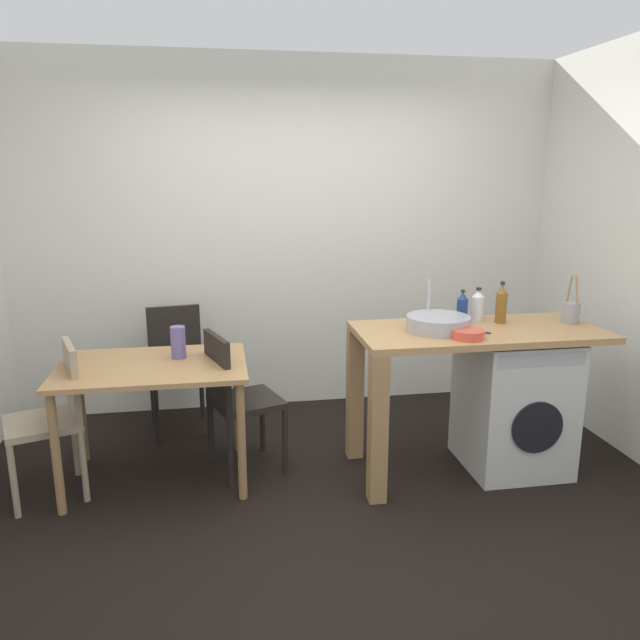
# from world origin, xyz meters

# --- Properties ---
(ground_plane) EXTENTS (5.46, 5.46, 0.00)m
(ground_plane) POSITION_xyz_m (0.00, 0.00, 0.00)
(ground_plane) COLOR black
(wall_back) EXTENTS (4.60, 0.10, 2.70)m
(wall_back) POSITION_xyz_m (0.00, 1.75, 1.35)
(wall_back) COLOR silver
(wall_back) RESTS_ON ground_plane
(dining_table) EXTENTS (1.10, 0.76, 0.74)m
(dining_table) POSITION_xyz_m (-0.96, 0.55, 0.64)
(dining_table) COLOR tan
(dining_table) RESTS_ON ground_plane
(chair_person_seat) EXTENTS (0.51, 0.51, 0.90)m
(chair_person_seat) POSITION_xyz_m (-1.51, 0.47, 0.51)
(chair_person_seat) COLOR gray
(chair_person_seat) RESTS_ON ground_plane
(chair_opposite) EXTENTS (0.51, 0.51, 0.90)m
(chair_opposite) POSITION_xyz_m (-0.48, 0.58, 0.51)
(chair_opposite) COLOR black
(chair_opposite) RESTS_ON ground_plane
(chair_spare_by_wall) EXTENTS (0.46, 0.46, 0.90)m
(chair_spare_by_wall) POSITION_xyz_m (-0.87, 1.32, 0.51)
(chair_spare_by_wall) COLOR black
(chair_spare_by_wall) RESTS_ON ground_plane
(kitchen_counter) EXTENTS (1.50, 0.68, 0.92)m
(kitchen_counter) POSITION_xyz_m (0.79, 0.36, 0.76)
(kitchen_counter) COLOR tan
(kitchen_counter) RESTS_ON ground_plane
(washing_machine) EXTENTS (0.60, 0.61, 0.86)m
(washing_machine) POSITION_xyz_m (1.26, 0.36, 0.43)
(washing_machine) COLOR silver
(washing_machine) RESTS_ON ground_plane
(sink_basin) EXTENTS (0.38, 0.38, 0.09)m
(sink_basin) POSITION_xyz_m (0.74, 0.36, 0.97)
(sink_basin) COLOR #9EA0A5
(sink_basin) RESTS_ON kitchen_counter
(tap) EXTENTS (0.02, 0.02, 0.28)m
(tap) POSITION_xyz_m (0.74, 0.54, 1.06)
(tap) COLOR #B2B2B7
(tap) RESTS_ON kitchen_counter
(bottle_tall_green) EXTENTS (0.07, 0.07, 0.21)m
(bottle_tall_green) POSITION_xyz_m (0.96, 0.54, 1.01)
(bottle_tall_green) COLOR navy
(bottle_tall_green) RESTS_ON kitchen_counter
(bottle_squat_brown) EXTENTS (0.08, 0.08, 0.21)m
(bottle_squat_brown) POSITION_xyz_m (1.08, 0.58, 1.02)
(bottle_squat_brown) COLOR silver
(bottle_squat_brown) RESTS_ON kitchen_counter
(bottle_clear_small) EXTENTS (0.07, 0.07, 0.26)m
(bottle_clear_small) POSITION_xyz_m (1.20, 0.48, 1.04)
(bottle_clear_small) COLOR brown
(bottle_clear_small) RESTS_ON kitchen_counter
(mixing_bowl) EXTENTS (0.19, 0.19, 0.05)m
(mixing_bowl) POSITION_xyz_m (0.84, 0.16, 0.95)
(mixing_bowl) COLOR #D84C38
(mixing_bowl) RESTS_ON kitchen_counter
(utensil_crock) EXTENTS (0.11, 0.11, 0.30)m
(utensil_crock) POSITION_xyz_m (1.63, 0.41, 0.99)
(utensil_crock) COLOR gray
(utensil_crock) RESTS_ON kitchen_counter
(vase) EXTENTS (0.09, 0.09, 0.20)m
(vase) POSITION_xyz_m (-0.81, 0.65, 0.84)
(vase) COLOR slate
(vase) RESTS_ON dining_table
(scissors) EXTENTS (0.15, 0.06, 0.01)m
(scissors) POSITION_xyz_m (0.95, 0.26, 0.92)
(scissors) COLOR #B2B2B7
(scissors) RESTS_ON kitchen_counter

